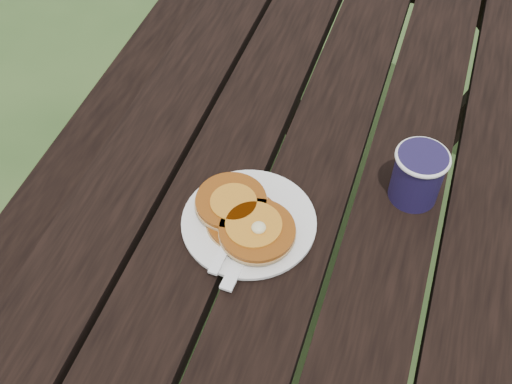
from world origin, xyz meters
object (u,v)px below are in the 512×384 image
(picnic_table, at_px, (315,246))
(plate, at_px, (249,223))
(pancake_stack, at_px, (245,218))
(coffee_cup, at_px, (418,173))

(picnic_table, distance_m, plate, 0.47)
(pancake_stack, bearing_deg, picnic_table, 74.45)
(coffee_cup, bearing_deg, plate, -148.70)
(plate, relative_size, coffee_cup, 2.15)
(picnic_table, relative_size, plate, 8.51)
(pancake_stack, bearing_deg, plate, 55.47)
(picnic_table, bearing_deg, coffee_cup, -32.92)
(picnic_table, distance_m, pancake_stack, 0.49)
(coffee_cup, bearing_deg, picnic_table, 147.08)
(picnic_table, xyz_separation_m, coffee_cup, (0.17, -0.11, 0.44))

